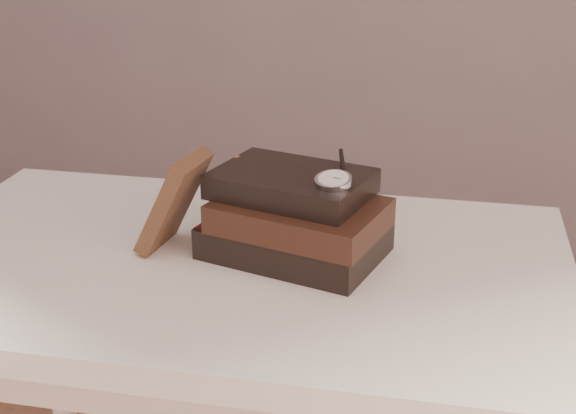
# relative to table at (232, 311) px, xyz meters

# --- Properties ---
(table) EXTENTS (1.00, 0.60, 0.75)m
(table) POSITION_rel_table_xyz_m (0.00, 0.00, 0.00)
(table) COLOR white
(table) RESTS_ON ground
(book_stack) EXTENTS (0.29, 0.24, 0.13)m
(book_stack) POSITION_rel_table_xyz_m (0.09, 0.03, 0.15)
(book_stack) COLOR black
(book_stack) RESTS_ON table
(journal) EXTENTS (0.11, 0.11, 0.15)m
(journal) POSITION_rel_table_xyz_m (-0.09, 0.01, 0.17)
(journal) COLOR #3C2317
(journal) RESTS_ON table
(pocket_watch) EXTENTS (0.06, 0.16, 0.02)m
(pocket_watch) POSITION_rel_table_xyz_m (0.15, 0.00, 0.23)
(pocket_watch) COLOR silver
(pocket_watch) RESTS_ON book_stack
(eyeglasses) EXTENTS (0.13, 0.15, 0.05)m
(eyeglasses) POSITION_rel_table_xyz_m (0.03, 0.14, 0.16)
(eyeglasses) COLOR silver
(eyeglasses) RESTS_ON book_stack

